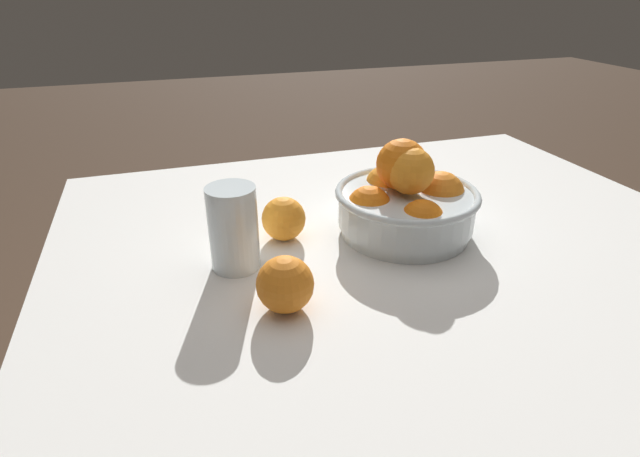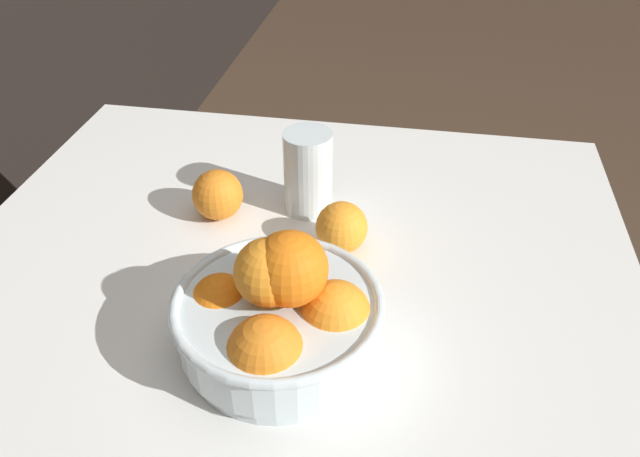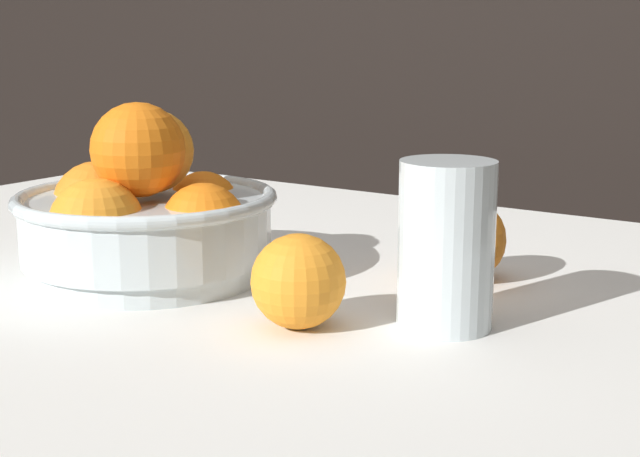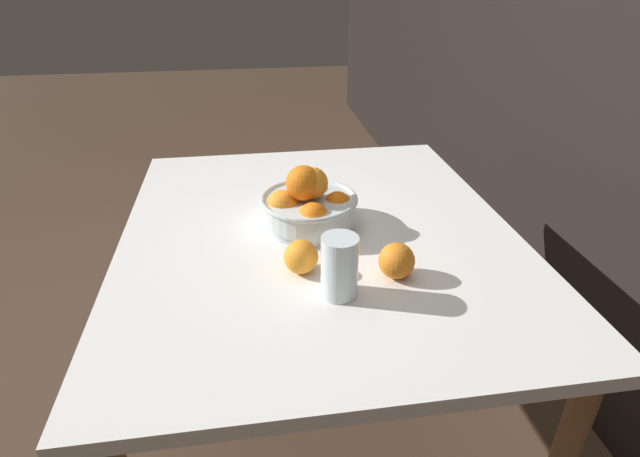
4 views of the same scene
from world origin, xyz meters
The scene contains 5 objects.
dining_table centered at (0.00, 0.00, 0.68)m, with size 1.10×0.93×0.77m.
fruit_bowl centered at (-0.02, -0.02, 0.83)m, with size 0.23×0.23×0.16m.
juice_glass centered at (0.26, 0.00, 0.83)m, with size 0.07×0.07×0.13m.
orange_loose_near_bowl centered at (0.17, -0.06, 0.81)m, with size 0.07×0.07×0.07m, color orange.
orange_loose_front centered at (0.22, 0.13, 0.81)m, with size 0.07×0.07×0.07m, color orange.
Camera 3 is at (0.54, -0.58, 0.99)m, focal length 50.00 mm.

